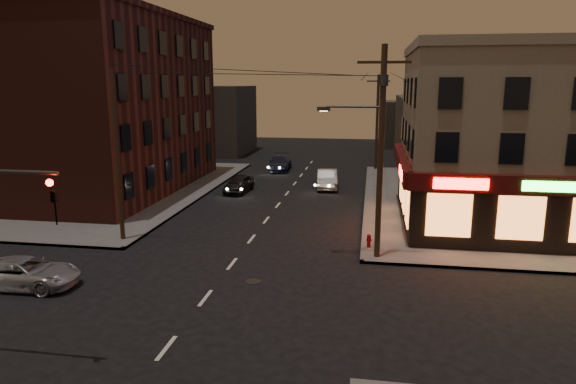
% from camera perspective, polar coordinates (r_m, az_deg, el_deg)
% --- Properties ---
extents(ground, '(120.00, 120.00, 0.00)m').
position_cam_1_polar(ground, '(21.24, -9.17, -11.56)').
color(ground, black).
rests_on(ground, ground).
extents(sidewalk_ne, '(24.00, 28.00, 0.15)m').
position_cam_1_polar(sidewalk_ne, '(40.05, 25.96, -1.22)').
color(sidewalk_ne, '#514F4C').
rests_on(sidewalk_ne, ground).
extents(sidewalk_nw, '(24.00, 28.00, 0.15)m').
position_cam_1_polar(sidewalk_nw, '(45.42, -23.34, 0.47)').
color(sidewalk_nw, '#514F4C').
rests_on(sidewalk_nw, ground).
extents(pizza_building, '(15.85, 12.85, 10.50)m').
position_cam_1_polar(pizza_building, '(33.37, 26.04, 5.53)').
color(pizza_building, gray).
rests_on(pizza_building, sidewalk_ne).
extents(brick_apartment, '(12.00, 20.00, 13.00)m').
position_cam_1_polar(brick_apartment, '(42.87, -20.09, 8.97)').
color(brick_apartment, '#491E17').
rests_on(brick_apartment, sidewalk_nw).
extents(bg_building_ne_a, '(10.00, 12.00, 7.00)m').
position_cam_1_polar(bg_building_ne_a, '(57.12, 17.07, 6.61)').
color(bg_building_ne_a, '#3F3D3A').
rests_on(bg_building_ne_a, ground).
extents(bg_building_nw, '(9.00, 10.00, 8.00)m').
position_cam_1_polar(bg_building_nw, '(63.59, -8.52, 7.97)').
color(bg_building_nw, '#3F3D3A').
rests_on(bg_building_nw, ground).
extents(bg_building_ne_b, '(8.00, 8.00, 6.00)m').
position_cam_1_polar(bg_building_ne_b, '(70.83, 13.97, 7.35)').
color(bg_building_ne_b, '#3F3D3A').
rests_on(bg_building_ne_b, ground).
extents(utility_pole_main, '(4.20, 0.44, 10.00)m').
position_cam_1_polar(utility_pole_main, '(24.35, 10.03, 5.54)').
color(utility_pole_main, '#382619').
rests_on(utility_pole_main, sidewalk_ne).
extents(utility_pole_far, '(0.26, 0.26, 9.00)m').
position_cam_1_polar(utility_pole_far, '(50.54, 9.87, 7.62)').
color(utility_pole_far, '#382619').
rests_on(utility_pole_far, sidewalk_ne).
extents(utility_pole_west, '(0.24, 0.24, 9.00)m').
position_cam_1_polar(utility_pole_west, '(28.43, -18.44, 3.77)').
color(utility_pole_west, '#382619').
rests_on(utility_pole_west, sidewalk_nw).
extents(suv_cross, '(4.56, 2.25, 1.24)m').
position_cam_1_polar(suv_cross, '(24.45, -27.15, -8.00)').
color(suv_cross, '#97989F').
rests_on(suv_cross, ground).
extents(sedan_near, '(1.88, 4.08, 1.35)m').
position_cam_1_polar(sedan_near, '(40.31, -5.47, 0.92)').
color(sedan_near, black).
rests_on(sedan_near, ground).
extents(sedan_mid, '(1.98, 4.66, 1.49)m').
position_cam_1_polar(sedan_mid, '(41.84, 4.38, 1.45)').
color(sedan_mid, gray).
rests_on(sedan_mid, ground).
extents(sedan_far, '(2.28, 5.03, 1.43)m').
position_cam_1_polar(sedan_far, '(50.27, -0.93, 3.25)').
color(sedan_far, '#191E33').
rests_on(sedan_far, ground).
extents(fire_hydrant, '(0.30, 0.30, 0.70)m').
position_cam_1_polar(fire_hydrant, '(26.77, 8.98, -5.29)').
color(fire_hydrant, maroon).
rests_on(fire_hydrant, sidewalk_ne).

